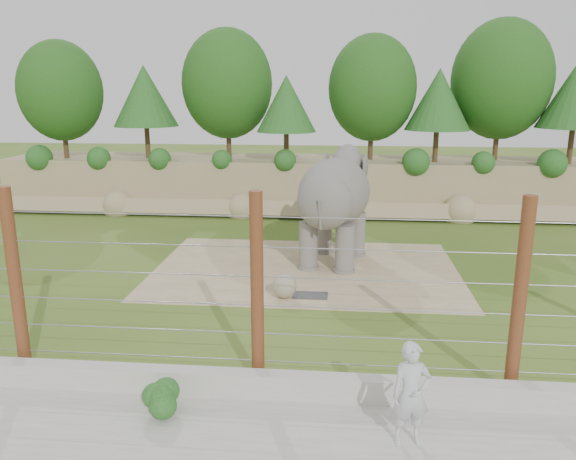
# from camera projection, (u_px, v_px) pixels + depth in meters

# --- Properties ---
(ground) EXTENTS (90.00, 90.00, 0.00)m
(ground) POSITION_uv_depth(u_px,v_px,m) (281.00, 302.00, 15.86)
(ground) COLOR #375D17
(ground) RESTS_ON ground
(back_embankment) EXTENTS (30.00, 5.52, 8.77)m
(back_embankment) POSITION_uv_depth(u_px,v_px,m) (321.00, 129.00, 27.07)
(back_embankment) COLOR #998D62
(back_embankment) RESTS_ON ground
(dirt_patch) EXTENTS (10.00, 7.00, 0.02)m
(dirt_patch) POSITION_uv_depth(u_px,v_px,m) (306.00, 269.00, 18.71)
(dirt_patch) COLOR tan
(dirt_patch) RESTS_ON ground
(drain_grate) EXTENTS (1.00, 0.60, 0.03)m
(drain_grate) POSITION_uv_depth(u_px,v_px,m) (310.00, 295.00, 16.28)
(drain_grate) COLOR #262628
(drain_grate) RESTS_ON dirt_patch
(elephant) EXTENTS (2.94, 4.99, 3.78)m
(elephant) POSITION_uv_depth(u_px,v_px,m) (334.00, 209.00, 19.03)
(elephant) COLOR #65615B
(elephant) RESTS_ON ground
(stone_ball) EXTENTS (0.70, 0.70, 0.70)m
(stone_ball) POSITION_uv_depth(u_px,v_px,m) (284.00, 286.00, 16.07)
(stone_ball) COLOR gray
(stone_ball) RESTS_ON dirt_patch
(retaining_wall) EXTENTS (26.00, 0.35, 0.50)m
(retaining_wall) POSITION_uv_depth(u_px,v_px,m) (255.00, 384.00, 10.97)
(retaining_wall) COLOR #A9A69D
(retaining_wall) RESTS_ON ground
(walkway) EXTENTS (26.00, 4.00, 0.01)m
(walkway) POSITION_uv_depth(u_px,v_px,m) (236.00, 460.00, 9.10)
(walkway) COLOR #A9A69D
(walkway) RESTS_ON ground
(barrier_fence) EXTENTS (20.26, 0.26, 4.00)m
(barrier_fence) POSITION_uv_depth(u_px,v_px,m) (257.00, 291.00, 11.03)
(barrier_fence) COLOR #542B12
(barrier_fence) RESTS_ON ground
(walkway_shrub) EXTENTS (0.60, 0.60, 0.60)m
(walkway_shrub) POSITION_uv_depth(u_px,v_px,m) (159.00, 399.00, 10.34)
(walkway_shrub) COLOR #1C4F1D
(walkway_shrub) RESTS_ON walkway
(zookeeper) EXTENTS (0.74, 0.56, 1.83)m
(zookeeper) POSITION_uv_depth(u_px,v_px,m) (411.00, 394.00, 9.32)
(zookeeper) COLOR #B5B8BF
(zookeeper) RESTS_ON walkway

